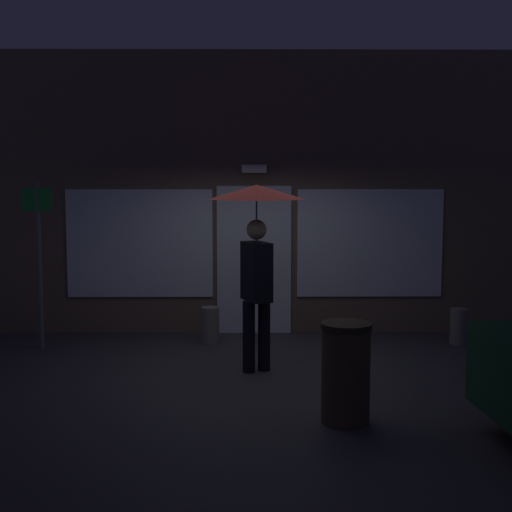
{
  "coord_description": "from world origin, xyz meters",
  "views": [
    {
      "loc": [
        -0.09,
        -8.8,
        2.42
      ],
      "look_at": [
        0.01,
        0.01,
        1.41
      ],
      "focal_mm": 52.2,
      "sensor_mm": 36.0,
      "label": 1
    }
  ],
  "objects_px": {
    "sidewalk_bollard_2": "(459,326)",
    "trash_bin": "(346,373)",
    "person_with_umbrella": "(256,228)",
    "street_sign_post": "(39,254)",
    "sidewalk_bollard": "(210,325)"
  },
  "relations": [
    {
      "from": "sidewalk_bollard_2",
      "to": "trash_bin",
      "type": "bearing_deg",
      "value": -121.76
    },
    {
      "from": "person_with_umbrella",
      "to": "trash_bin",
      "type": "distance_m",
      "value": 2.39
    },
    {
      "from": "street_sign_post",
      "to": "sidewalk_bollard",
      "type": "xyz_separation_m",
      "value": [
        2.29,
        0.31,
        -1.04
      ]
    },
    {
      "from": "sidewalk_bollard_2",
      "to": "sidewalk_bollard",
      "type": "bearing_deg",
      "value": 178.86
    },
    {
      "from": "sidewalk_bollard",
      "to": "sidewalk_bollard_2",
      "type": "bearing_deg",
      "value": -1.14
    },
    {
      "from": "person_with_umbrella",
      "to": "street_sign_post",
      "type": "height_order",
      "value": "street_sign_post"
    },
    {
      "from": "street_sign_post",
      "to": "sidewalk_bollard_2",
      "type": "height_order",
      "value": "street_sign_post"
    },
    {
      "from": "person_with_umbrella",
      "to": "sidewalk_bollard_2",
      "type": "xyz_separation_m",
      "value": [
        2.85,
        1.41,
        -1.5
      ]
    },
    {
      "from": "street_sign_post",
      "to": "trash_bin",
      "type": "distance_m",
      "value": 4.89
    },
    {
      "from": "sidewalk_bollard_2",
      "to": "person_with_umbrella",
      "type": "bearing_deg",
      "value": -153.72
    },
    {
      "from": "sidewalk_bollard",
      "to": "sidewalk_bollard_2",
      "type": "distance_m",
      "value": 3.49
    },
    {
      "from": "sidewalk_bollard",
      "to": "trash_bin",
      "type": "distance_m",
      "value": 3.65
    },
    {
      "from": "person_with_umbrella",
      "to": "sidewalk_bollard_2",
      "type": "relative_size",
      "value": 4.51
    },
    {
      "from": "sidewalk_bollard_2",
      "to": "street_sign_post",
      "type": "bearing_deg",
      "value": -177.63
    },
    {
      "from": "person_with_umbrella",
      "to": "trash_bin",
      "type": "relative_size",
      "value": 2.31
    }
  ]
}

